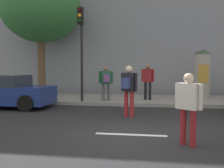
{
  "coord_description": "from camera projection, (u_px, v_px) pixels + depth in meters",
  "views": [
    {
      "loc": [
        0.65,
        -6.89,
        1.69
      ],
      "look_at": [
        -0.81,
        2.0,
        1.15
      ],
      "focal_mm": 44.62,
      "sensor_mm": 36.0,
      "label": 1
    }
  ],
  "objects": [
    {
      "name": "poster_column",
      "position": [
        202.0,
        73.0,
        14.04
      ],
      "size": [
        0.9,
        0.9,
        2.45
      ],
      "color": "#9E9B93",
      "rests_on": "sidewalk_curb"
    },
    {
      "name": "street_tree",
      "position": [
        41.0,
        8.0,
        15.27
      ],
      "size": [
        4.4,
        4.4,
        6.67
      ],
      "color": "brown",
      "rests_on": "sidewalk_curb"
    },
    {
      "name": "pedestrian_in_red_top",
      "position": [
        129.0,
        86.0,
        9.39
      ],
      "size": [
        0.58,
        0.51,
        1.75
      ],
      "color": "maroon",
      "rests_on": "ground_plane"
    },
    {
      "name": "traffic_light",
      "position": [
        81.0,
        39.0,
        12.42
      ],
      "size": [
        0.24,
        0.45,
        4.2
      ],
      "color": "black",
      "rests_on": "sidewalk_curb"
    },
    {
      "name": "parked_car_red",
      "position": [
        2.0,
        92.0,
        11.7
      ],
      "size": [
        4.11,
        1.91,
        1.37
      ],
      "color": "navy",
      "rests_on": "ground_plane"
    },
    {
      "name": "pedestrian_with_bag",
      "position": [
        148.0,
        79.0,
        13.16
      ],
      "size": [
        0.61,
        0.42,
        1.7
      ],
      "color": "black",
      "rests_on": "sidewalk_curb"
    },
    {
      "name": "sidewalk_curb",
      "position": [
        144.0,
        100.0,
        13.88
      ],
      "size": [
        36.0,
        4.0,
        0.15
      ],
      "primitive_type": "cube",
      "color": "gray",
      "rests_on": "ground_plane"
    },
    {
      "name": "pedestrian_in_light_jacket",
      "position": [
        188.0,
        103.0,
        5.97
      ],
      "size": [
        0.54,
        0.5,
        1.57
      ],
      "color": "maroon",
      "rests_on": "ground_plane"
    },
    {
      "name": "building_backdrop",
      "position": [
        148.0,
        9.0,
        18.48
      ],
      "size": [
        36.0,
        5.0,
        11.1
      ],
      "primitive_type": "cube",
      "color": "gray",
      "rests_on": "ground_plane"
    },
    {
      "name": "pedestrian_with_backpack",
      "position": [
        106.0,
        80.0,
        12.77
      ],
      "size": [
        0.64,
        0.49,
        1.59
      ],
      "color": "#4C4C51",
      "rests_on": "sidewalk_curb"
    },
    {
      "name": "ground_plane",
      "position": [
        131.0,
        135.0,
        6.99
      ],
      "size": [
        80.0,
        80.0,
        0.0
      ],
      "primitive_type": "plane",
      "color": "#232326"
    },
    {
      "name": "lane_markings",
      "position": [
        131.0,
        135.0,
        6.99
      ],
      "size": [
        25.8,
        0.16,
        0.01
      ],
      "color": "silver",
      "rests_on": "ground_plane"
    }
  ]
}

